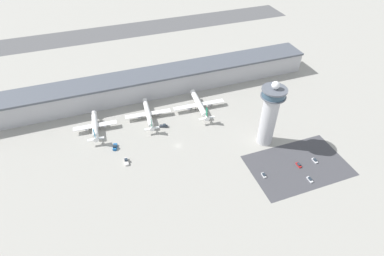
% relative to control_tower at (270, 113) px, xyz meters
% --- Properties ---
extents(ground_plane, '(1000.00, 1000.00, 0.00)m').
position_rel_control_tower_xyz_m(ground_plane, '(-58.98, 15.80, -24.95)').
color(ground_plane, '#9E9B93').
extents(terminal_building, '(278.83, 25.00, 19.06)m').
position_rel_control_tower_xyz_m(terminal_building, '(-58.98, 85.80, -15.32)').
color(terminal_building, '#B2B2B7').
rests_on(terminal_building, ground).
extents(runway_strip, '(418.25, 44.00, 0.01)m').
position_rel_control_tower_xyz_m(runway_strip, '(-58.98, 225.33, -24.95)').
color(runway_strip, '#515154').
rests_on(runway_strip, ground).
extents(control_tower, '(16.08, 16.08, 49.26)m').
position_rel_control_tower_xyz_m(control_tower, '(0.00, 0.00, 0.00)').
color(control_tower, '#BCBCC1').
rests_on(control_tower, ground).
extents(parking_lot_surface, '(64.00, 40.00, 0.01)m').
position_rel_control_tower_xyz_m(parking_lot_surface, '(9.49, -27.94, -24.95)').
color(parking_lot_surface, '#424247').
rests_on(parking_lot_surface, ground).
extents(airplane_gate_alpha, '(31.40, 32.65, 13.21)m').
position_rel_control_tower_xyz_m(airplane_gate_alpha, '(-111.13, 51.70, -20.42)').
color(airplane_gate_alpha, white).
rests_on(airplane_gate_alpha, ground).
extents(airplane_gate_bravo, '(35.34, 38.43, 12.18)m').
position_rel_control_tower_xyz_m(airplane_gate_bravo, '(-71.11, 52.99, -20.91)').
color(airplane_gate_bravo, white).
rests_on(airplane_gate_bravo, ground).
extents(airplane_gate_charlie, '(41.79, 38.55, 13.94)m').
position_rel_control_tower_xyz_m(airplane_gate_charlie, '(-30.13, 50.39, -20.40)').
color(airplane_gate_charlie, white).
rests_on(airplane_gate_charlie, ground).
extents(service_truck_catering, '(6.53, 4.59, 2.46)m').
position_rel_control_tower_xyz_m(service_truck_catering, '(-62.85, 38.67, -24.10)').
color(service_truck_catering, black).
rests_on(service_truck_catering, ground).
extents(service_truck_fuel, '(2.65, 6.62, 2.59)m').
position_rel_control_tower_xyz_m(service_truck_fuel, '(-95.65, 12.15, -24.06)').
color(service_truck_fuel, black).
rests_on(service_truck_fuel, ground).
extents(service_truck_baggage, '(3.94, 6.47, 2.79)m').
position_rel_control_tower_xyz_m(service_truck_baggage, '(-100.71, 28.27, -23.98)').
color(service_truck_baggage, black).
rests_on(service_truck_baggage, ground).
extents(car_black_suv, '(1.94, 4.63, 1.58)m').
position_rel_control_tower_xyz_m(car_black_suv, '(9.58, -28.15, -24.33)').
color(car_black_suv, black).
rests_on(car_black_suv, ground).
extents(car_maroon_suv, '(1.85, 4.54, 1.51)m').
position_rel_control_tower_xyz_m(car_maroon_suv, '(22.03, -28.37, -24.37)').
color(car_maroon_suv, black).
rests_on(car_maroon_suv, ground).
extents(car_red_hatchback, '(1.93, 4.17, 1.46)m').
position_rel_control_tower_xyz_m(car_red_hatchback, '(-16.16, -28.14, -24.39)').
color(car_red_hatchback, black).
rests_on(car_red_hatchback, ground).
extents(car_white_wagon, '(1.85, 4.75, 1.52)m').
position_rel_control_tower_xyz_m(car_white_wagon, '(9.05, -40.79, -24.36)').
color(car_white_wagon, black).
rests_on(car_white_wagon, ground).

